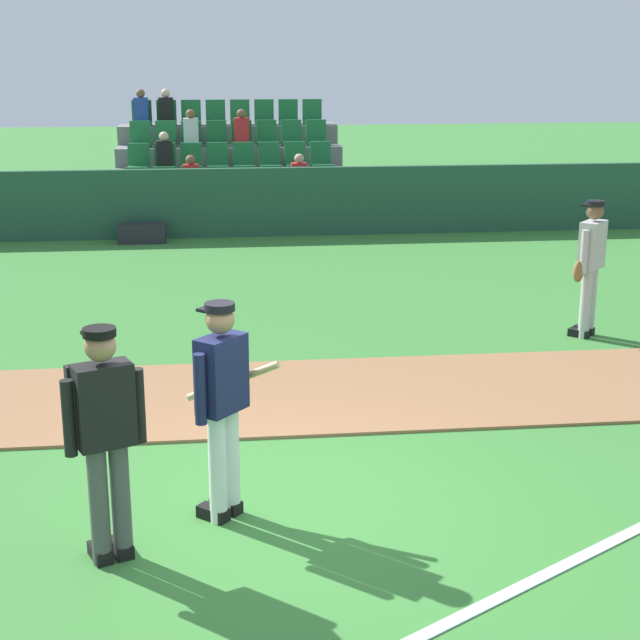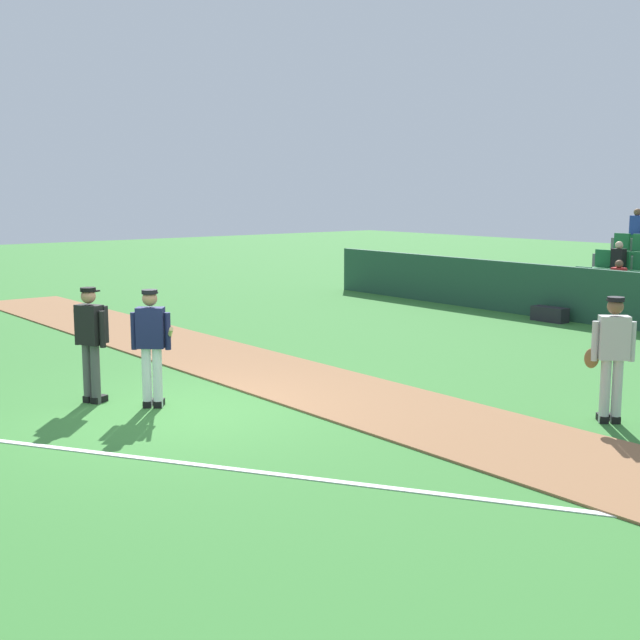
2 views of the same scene
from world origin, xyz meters
TOP-DOWN VIEW (x-y plane):
  - ground_plane at (0.00, 0.00)m, footprint 80.00×80.00m
  - infield_dirt_path at (0.00, 2.63)m, footprint 28.00×2.31m
  - dugout_fence at (0.00, 11.87)m, footprint 20.00×0.16m
  - stadium_bleachers at (-0.02, 14.17)m, footprint 5.00×3.80m
  - batter_navy_jersey at (-0.41, -0.07)m, footprint 0.75×0.68m
  - umpire_home_plate at (-1.24, -0.64)m, footprint 0.55×0.42m
  - runner_grey_jersey at (4.30, 4.46)m, footprint 0.55×0.51m
  - equipment_bag at (-1.76, 11.42)m, footprint 0.90×0.36m

SIDE VIEW (x-z plane):
  - ground_plane at x=0.00m, z-range 0.00..0.00m
  - infield_dirt_path at x=0.00m, z-range 0.00..0.03m
  - equipment_bag at x=-1.76m, z-range 0.00..0.36m
  - dugout_fence at x=0.00m, z-range 0.00..1.34m
  - stadium_bleachers at x=-0.02m, z-range -0.60..2.10m
  - runner_grey_jersey at x=4.30m, z-range 0.08..1.84m
  - batter_navy_jersey at x=-0.41m, z-range 0.09..1.85m
  - umpire_home_plate at x=-1.24m, z-range 0.12..1.88m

